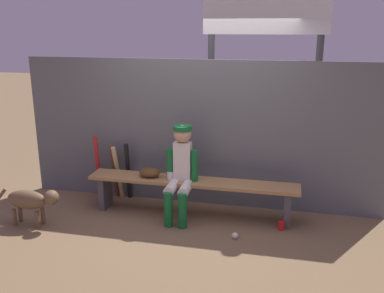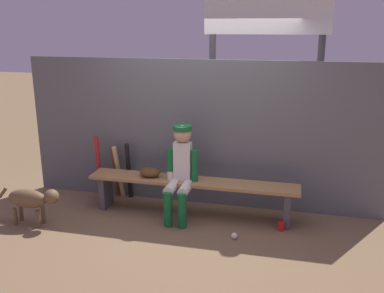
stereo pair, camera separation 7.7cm
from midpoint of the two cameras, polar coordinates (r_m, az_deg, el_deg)
The scene contains 14 objects.
ground_plane at distance 5.66m, azimuth 0.39°, elevation -9.17°, with size 30.00×30.00×0.00m, color brown.
chainlink_fence at distance 5.72m, azimuth 1.39°, elevation 1.70°, with size 4.91×0.03×1.99m, color #595E63.
dugout_bench at distance 5.51m, azimuth 0.40°, elevation -5.55°, with size 2.73×0.36×0.49m.
player_seated at distance 5.34m, azimuth -1.16°, elevation -3.10°, with size 0.41×0.55×1.21m.
baseball_glove at distance 5.60m, azimuth -5.30°, elevation -3.46°, with size 0.28×0.20×0.12m, color #593819.
bat_aluminum_black at distance 6.07m, azimuth -8.14°, elevation -3.29°, with size 0.06×0.06×0.84m, color black.
bat_wood_natural at distance 6.11m, azimuth -9.47°, elevation -3.42°, with size 0.06×0.06×0.81m, color tan.
bat_wood_dark at distance 6.18m, azimuth -9.91°, elevation -3.22°, with size 0.06×0.06×0.80m, color brown.
bat_aluminum_red at distance 6.17m, azimuth -12.06°, elevation -2.75°, with size 0.06×0.06×0.92m, color #B22323.
baseball at distance 5.09m, azimuth 6.15°, elevation -11.87°, with size 0.07×0.07×0.07m, color white.
cup_on_ground at distance 5.36m, azimuth 12.30°, elevation -10.43°, with size 0.08×0.08×0.11m, color red.
cup_on_bench at distance 5.48m, azimuth -2.54°, elevation -3.92°, with size 0.08×0.08×0.11m, color silver.
scoreboard at distance 6.26m, azimuth 10.91°, elevation 14.70°, with size 2.04×0.27×3.32m.
dog at distance 5.63m, azimuth -20.41°, elevation -6.67°, with size 0.84×0.20×0.49m.
Camera 2 is at (1.20, -4.98, 2.41)m, focal length 39.65 mm.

